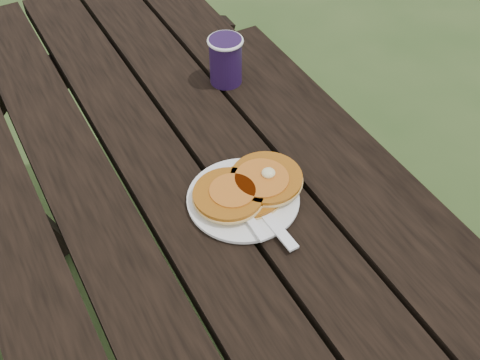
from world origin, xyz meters
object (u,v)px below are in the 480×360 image
picnic_table (194,313)px  coffee_cup (226,58)px  pancake_stack (249,187)px  plate (243,200)px

picnic_table → coffee_cup: bearing=50.3°
picnic_table → pancake_stack: 0.43m
picnic_table → pancake_stack: size_ratio=8.25×
pancake_stack → coffee_cup: coffee_cup is taller
picnic_table → plate: size_ratio=8.69×
plate → coffee_cup: size_ratio=1.83×
picnic_table → plate: plate is taller
plate → picnic_table: bearing=155.9°
pancake_stack → coffee_cup: size_ratio=1.93×
coffee_cup → pancake_stack: bearing=-111.1°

